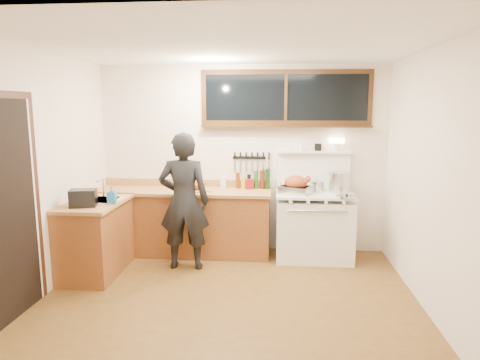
# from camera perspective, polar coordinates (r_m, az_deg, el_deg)

# --- Properties ---
(ground_plane) EXTENTS (4.00, 3.50, 0.02)m
(ground_plane) POSITION_cam_1_polar(r_m,az_deg,el_deg) (4.71, -1.57, -15.81)
(ground_plane) COLOR #583A17
(room_shell) EXTENTS (4.10, 3.60, 2.65)m
(room_shell) POSITION_cam_1_polar(r_m,az_deg,el_deg) (4.27, -1.67, 4.73)
(room_shell) COLOR silver
(room_shell) RESTS_ON ground
(counter_back) EXTENTS (2.44, 0.64, 1.00)m
(counter_back) POSITION_cam_1_polar(r_m,az_deg,el_deg) (6.03, -7.60, -5.46)
(counter_back) COLOR brown
(counter_back) RESTS_ON ground
(counter_left) EXTENTS (0.64, 1.09, 0.90)m
(counter_left) POSITION_cam_1_polar(r_m,az_deg,el_deg) (5.55, -18.67, -7.24)
(counter_left) COLOR brown
(counter_left) RESTS_ON ground
(sink_unit) EXTENTS (0.50, 0.45, 0.37)m
(sink_unit) POSITION_cam_1_polar(r_m,az_deg,el_deg) (5.51, -18.38, -3.10)
(sink_unit) COLOR white
(sink_unit) RESTS_ON counter_left
(vintage_stove) EXTENTS (1.02, 0.74, 1.60)m
(vintage_stove) POSITION_cam_1_polar(r_m,az_deg,el_deg) (5.87, 9.83, -5.80)
(vintage_stove) COLOR white
(vintage_stove) RESTS_ON ground
(back_window) EXTENTS (2.32, 0.13, 0.77)m
(back_window) POSITION_cam_1_polar(r_m,az_deg,el_deg) (5.95, 6.12, 10.04)
(back_window) COLOR black
(back_window) RESTS_ON room_shell
(left_doorway) EXTENTS (0.02, 1.04, 2.17)m
(left_doorway) POSITION_cam_1_polar(r_m,az_deg,el_deg) (4.54, -28.43, -3.35)
(left_doorway) COLOR black
(left_doorway) RESTS_ON ground
(knife_strip) EXTENTS (0.52, 0.03, 0.28)m
(knife_strip) POSITION_cam_1_polar(r_m,az_deg,el_deg) (6.01, 1.41, 2.88)
(knife_strip) COLOR black
(knife_strip) RESTS_ON room_shell
(man) EXTENTS (0.65, 0.45, 1.73)m
(man) POSITION_cam_1_polar(r_m,az_deg,el_deg) (5.38, -7.46, -2.82)
(man) COLOR black
(man) RESTS_ON ground
(soap_bottle) EXTENTS (0.10, 0.11, 0.21)m
(soap_bottle) POSITION_cam_1_polar(r_m,az_deg,el_deg) (5.23, -16.72, -1.92)
(soap_bottle) COLOR blue
(soap_bottle) RESTS_ON counter_left
(toaster) EXTENTS (0.33, 0.26, 0.20)m
(toaster) POSITION_cam_1_polar(r_m,az_deg,el_deg) (5.18, -20.18, -2.27)
(toaster) COLOR black
(toaster) RESTS_ON counter_left
(cutting_board) EXTENTS (0.44, 0.39, 0.13)m
(cutting_board) POSITION_cam_1_polar(r_m,az_deg,el_deg) (5.80, -5.70, -0.99)
(cutting_board) COLOR #AA7A43
(cutting_board) RESTS_ON counter_back
(roast_turkey) EXTENTS (0.48, 0.44, 0.24)m
(roast_turkey) POSITION_cam_1_polar(r_m,az_deg,el_deg) (5.66, 7.46, -0.78)
(roast_turkey) COLOR silver
(roast_turkey) RESTS_ON vintage_stove
(stockpot) EXTENTS (0.38, 0.38, 0.27)m
(stockpot) POSITION_cam_1_polar(r_m,az_deg,el_deg) (5.86, 13.16, -0.28)
(stockpot) COLOR silver
(stockpot) RESTS_ON vintage_stove
(saucepan) EXTENTS (0.18, 0.30, 0.13)m
(saucepan) POSITION_cam_1_polar(r_m,az_deg,el_deg) (5.87, 10.25, -0.81)
(saucepan) COLOR silver
(saucepan) RESTS_ON vintage_stove
(pot_lid) EXTENTS (0.33, 0.33, 0.04)m
(pot_lid) POSITION_cam_1_polar(r_m,az_deg,el_deg) (5.54, 14.04, -2.14)
(pot_lid) COLOR silver
(pot_lid) RESTS_ON vintage_stove
(coffee_tin) EXTENTS (0.11, 0.10, 0.14)m
(coffee_tin) POSITION_cam_1_polar(r_m,az_deg,el_deg) (5.93, 1.30, -0.53)
(coffee_tin) COLOR maroon
(coffee_tin) RESTS_ON counter_back
(pitcher) EXTENTS (0.11, 0.11, 0.17)m
(pitcher) POSITION_cam_1_polar(r_m,az_deg,el_deg) (6.02, -2.24, -0.25)
(pitcher) COLOR white
(pitcher) RESTS_ON counter_back
(bottle_cluster) EXTENTS (0.48, 0.07, 0.28)m
(bottle_cluster) POSITION_cam_1_polar(r_m,az_deg,el_deg) (5.95, 2.05, -0.00)
(bottle_cluster) COLOR black
(bottle_cluster) RESTS_ON counter_back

